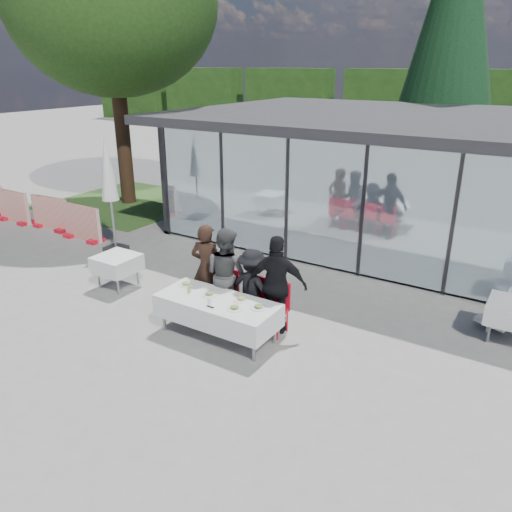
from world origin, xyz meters
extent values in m
plane|color=gray|center=(0.00, 0.00, 0.00)|extent=(90.00, 90.00, 0.00)
cube|color=gray|center=(2.00, 8.00, 0.05)|extent=(14.00, 8.00, 0.10)
cube|color=black|center=(2.00, 11.90, 1.60)|extent=(14.00, 0.20, 3.20)
cube|color=black|center=(-4.90, 8.00, 1.60)|extent=(0.20, 8.00, 3.20)
cube|color=silver|center=(2.00, 4.03, 1.60)|extent=(13.60, 0.06, 3.10)
cube|color=#2D2D30|center=(2.00, 7.60, 3.32)|extent=(14.80, 8.80, 0.24)
cube|color=#262628|center=(-4.80, 4.03, 1.60)|extent=(0.08, 0.10, 3.10)
cube|color=#262628|center=(-2.86, 4.03, 1.60)|extent=(0.08, 0.10, 3.10)
cube|color=#262628|center=(-0.91, 4.03, 1.60)|extent=(0.08, 0.10, 3.10)
cube|color=#262628|center=(1.03, 4.03, 1.60)|extent=(0.08, 0.10, 3.10)
cube|color=#262628|center=(2.97, 4.03, 1.60)|extent=(0.08, 0.10, 3.10)
cube|color=red|center=(-0.50, 6.50, 0.45)|extent=(0.45, 0.45, 0.90)
cube|color=red|center=(1.00, 7.00, 0.45)|extent=(0.45, 0.45, 0.90)
cube|color=red|center=(3.50, 6.50, 0.45)|extent=(0.45, 0.45, 0.90)
cube|color=#183410|center=(-30.00, 28.00, 2.20)|extent=(6.50, 2.00, 4.40)
cube|color=#183410|center=(-22.00, 28.00, 2.20)|extent=(6.50, 2.00, 4.40)
cube|color=#183410|center=(-14.00, 28.00, 2.20)|extent=(6.50, 2.00, 4.40)
cube|color=#183410|center=(-6.00, 28.00, 2.20)|extent=(6.50, 2.00, 4.40)
cube|color=silver|center=(-0.13, 0.04, 0.54)|extent=(2.26, 0.96, 0.42)
cylinder|color=gray|center=(-1.13, -0.31, 0.35)|extent=(0.06, 0.06, 0.71)
cylinder|color=gray|center=(0.87, -0.31, 0.35)|extent=(0.06, 0.06, 0.71)
cylinder|color=gray|center=(-1.13, 0.39, 0.35)|extent=(0.06, 0.06, 0.71)
cylinder|color=gray|center=(0.87, 0.39, 0.35)|extent=(0.06, 0.06, 0.71)
imported|color=black|center=(-0.93, 0.79, 0.92)|extent=(0.79, 0.79, 1.84)
cube|color=red|center=(-0.93, 0.70, 0.45)|extent=(0.44, 0.44, 0.05)
cube|color=red|center=(-0.93, 0.90, 0.70)|extent=(0.44, 0.04, 0.55)
cylinder|color=red|center=(-1.11, 0.52, 0.21)|extent=(0.04, 0.04, 0.43)
cylinder|color=red|center=(-0.75, 0.52, 0.21)|extent=(0.04, 0.04, 0.43)
cylinder|color=red|center=(-1.11, 0.88, 0.21)|extent=(0.04, 0.04, 0.43)
cylinder|color=red|center=(-0.75, 0.88, 0.21)|extent=(0.04, 0.04, 0.43)
imported|color=#484848|center=(-0.46, 0.79, 0.91)|extent=(0.99, 0.99, 1.82)
cube|color=red|center=(-0.46, 0.70, 0.45)|extent=(0.44, 0.44, 0.05)
cube|color=red|center=(-0.46, 0.90, 0.70)|extent=(0.44, 0.04, 0.55)
cylinder|color=red|center=(-0.64, 0.52, 0.21)|extent=(0.04, 0.04, 0.43)
cylinder|color=red|center=(-0.28, 0.52, 0.21)|extent=(0.04, 0.04, 0.43)
cylinder|color=red|center=(-0.64, 0.88, 0.21)|extent=(0.04, 0.04, 0.43)
cylinder|color=red|center=(-0.28, 0.88, 0.21)|extent=(0.04, 0.04, 0.43)
imported|color=black|center=(0.14, 0.79, 0.76)|extent=(1.05, 1.05, 1.53)
cube|color=red|center=(0.14, 0.70, 0.45)|extent=(0.44, 0.44, 0.05)
cube|color=red|center=(0.14, 0.90, 0.70)|extent=(0.44, 0.04, 0.55)
cylinder|color=red|center=(-0.04, 0.52, 0.21)|extent=(0.04, 0.04, 0.43)
cylinder|color=red|center=(0.32, 0.52, 0.21)|extent=(0.04, 0.04, 0.43)
cylinder|color=red|center=(-0.04, 0.88, 0.21)|extent=(0.04, 0.04, 0.43)
cylinder|color=red|center=(0.32, 0.88, 0.21)|extent=(0.04, 0.04, 0.43)
imported|color=black|center=(0.67, 0.79, 0.94)|extent=(1.40, 1.40, 1.88)
cube|color=red|center=(0.67, 0.70, 0.45)|extent=(0.44, 0.44, 0.05)
cube|color=red|center=(0.67, 0.90, 0.70)|extent=(0.44, 0.04, 0.55)
cylinder|color=red|center=(0.49, 0.52, 0.21)|extent=(0.04, 0.04, 0.43)
cylinder|color=red|center=(0.85, 0.52, 0.21)|extent=(0.04, 0.04, 0.43)
cylinder|color=red|center=(0.49, 0.88, 0.21)|extent=(0.04, 0.04, 0.43)
cylinder|color=red|center=(0.85, 0.88, 0.21)|extent=(0.04, 0.04, 0.43)
cylinder|color=silver|center=(-1.02, 0.24, 0.76)|extent=(0.28, 0.28, 0.01)
ellipsoid|color=tan|center=(-1.02, 0.24, 0.79)|extent=(0.15, 0.15, 0.05)
cylinder|color=silver|center=(-0.36, 0.11, 0.76)|extent=(0.28, 0.28, 0.01)
ellipsoid|color=#436827|center=(-0.36, 0.11, 0.79)|extent=(0.15, 0.15, 0.05)
cylinder|color=silver|center=(0.24, 0.26, 0.76)|extent=(0.28, 0.28, 0.01)
ellipsoid|color=tan|center=(0.24, 0.26, 0.79)|extent=(0.15, 0.15, 0.05)
cylinder|color=silver|center=(0.67, 0.15, 0.76)|extent=(0.28, 0.28, 0.01)
ellipsoid|color=#436827|center=(0.67, 0.15, 0.79)|extent=(0.15, 0.15, 0.05)
cylinder|color=silver|center=(0.34, -0.10, 0.76)|extent=(0.28, 0.28, 0.01)
ellipsoid|color=#436827|center=(0.34, -0.10, 0.79)|extent=(0.15, 0.15, 0.05)
cylinder|color=#86BD4E|center=(-0.75, 0.01, 0.82)|extent=(0.06, 0.06, 0.15)
cylinder|color=silver|center=(-0.15, -0.16, 0.80)|extent=(0.07, 0.07, 0.10)
cube|color=black|center=(-0.06, -0.26, 0.76)|extent=(0.14, 0.03, 0.01)
cube|color=silver|center=(-3.34, 0.64, 0.56)|extent=(0.86, 0.86, 0.36)
cylinder|color=gray|center=(-3.64, 0.34, 0.36)|extent=(0.05, 0.05, 0.72)
cylinder|color=gray|center=(-3.04, 0.34, 0.36)|extent=(0.05, 0.05, 0.72)
cylinder|color=gray|center=(-3.64, 0.94, 0.36)|extent=(0.05, 0.05, 0.72)
cylinder|color=gray|center=(-3.04, 0.94, 0.36)|extent=(0.05, 0.05, 0.72)
cylinder|color=gray|center=(4.11, 2.44, 0.36)|extent=(0.05, 0.05, 0.72)
cylinder|color=gray|center=(4.11, 3.04, 0.36)|extent=(0.05, 0.05, 0.72)
cube|color=black|center=(-5.14, 2.23, 0.06)|extent=(0.50, 0.50, 0.12)
cylinder|color=gray|center=(-5.14, 2.23, 1.35)|extent=(0.06, 0.06, 2.70)
cone|color=silver|center=(-5.14, 2.23, 2.20)|extent=(0.44, 0.44, 1.59)
cube|color=red|center=(-6.62, 2.39, 0.50)|extent=(1.40, 0.12, 1.00)
cube|color=red|center=(-7.12, 2.39, 0.05)|extent=(0.30, 0.45, 0.10)
cube|color=red|center=(-6.12, 2.39, 0.05)|extent=(0.30, 0.45, 0.10)
cube|color=red|center=(-8.22, 2.54, 0.50)|extent=(1.40, 0.22, 1.00)
cube|color=red|center=(-8.72, 2.54, 0.05)|extent=(0.30, 0.45, 0.10)
cube|color=red|center=(-7.72, 2.54, 0.05)|extent=(0.30, 0.45, 0.10)
cube|color=red|center=(-9.82, 2.39, 0.50)|extent=(1.40, 0.12, 1.00)
cube|color=red|center=(-10.32, 2.39, 0.05)|extent=(0.30, 0.45, 0.10)
cube|color=red|center=(-9.32, 2.39, 0.05)|extent=(0.30, 0.45, 0.10)
cube|color=red|center=(-10.92, 2.54, 0.05)|extent=(0.30, 0.45, 0.10)
cube|color=silver|center=(4.29, 3.40, 0.18)|extent=(1.05, 1.43, 0.08)
cylinder|color=silver|center=(4.04, 2.85, 0.07)|extent=(0.04, 0.04, 0.14)
cylinder|color=silver|center=(4.04, 3.95, 0.07)|extent=(0.04, 0.04, 0.14)
cylinder|color=#382316|center=(-8.50, 6.00, 2.20)|extent=(0.50, 0.50, 4.40)
ellipsoid|color=#183410|center=(-8.50, 6.00, 6.50)|extent=(7.04, 6.40, 5.76)
cylinder|color=#382316|center=(0.50, 13.00, 1.00)|extent=(0.44, 0.44, 2.00)
cone|color=black|center=(0.50, 13.00, 6.00)|extent=(4.00, 4.00, 9.00)
cube|color=#385926|center=(-8.50, 6.00, 0.01)|extent=(5.00, 5.00, 0.02)
camera|label=1|loc=(4.75, -6.41, 4.71)|focal=35.00mm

